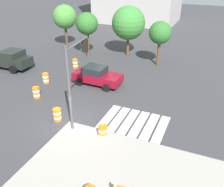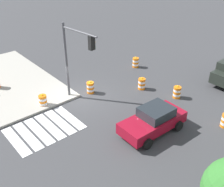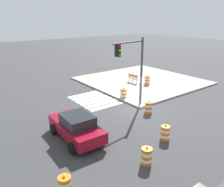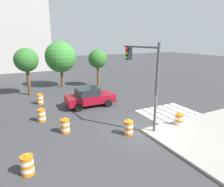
{
  "view_description": "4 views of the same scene",
  "coord_description": "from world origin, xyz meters",
  "px_view_note": "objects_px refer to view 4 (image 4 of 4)",
  "views": [
    {
      "loc": [
        8.28,
        -11.93,
        9.7
      ],
      "look_at": [
        2.09,
        2.43,
        1.55
      ],
      "focal_mm": 40.32,
      "sensor_mm": 36.0,
      "label": 1
    },
    {
      "loc": [
        9.63,
        15.0,
        10.54
      ],
      "look_at": [
        -0.36,
        3.26,
        1.59
      ],
      "focal_mm": 43.59,
      "sensor_mm": 36.0,
      "label": 2
    },
    {
      "loc": [
        -12.26,
        12.14,
        7.18
      ],
      "look_at": [
        0.51,
        2.45,
        1.71
      ],
      "focal_mm": 36.58,
      "sensor_mm": 36.0,
      "label": 3
    },
    {
      "loc": [
        -7.22,
        -9.68,
        5.85
      ],
      "look_at": [
        -0.29,
        3.49,
        1.75
      ],
      "focal_mm": 31.98,
      "sensor_mm": 36.0,
      "label": 4
    }
  ],
  "objects_px": {
    "sports_car": "(90,97)",
    "traffic_barrel_far_curb": "(179,120)",
    "traffic_barrel_lane_center": "(40,99)",
    "traffic_light_pole": "(144,70)",
    "traffic_barrel_median_near": "(65,126)",
    "street_tree_corner_lot": "(98,59)",
    "traffic_barrel_near_corner": "(27,165)",
    "street_tree_streetside_far": "(26,60)",
    "traffic_barrel_crosswalk_end": "(129,128)",
    "traffic_barrel_median_far": "(42,115)",
    "street_tree_streetside_mid": "(61,57)"
  },
  "relations": [
    {
      "from": "sports_car",
      "to": "traffic_barrel_far_curb",
      "type": "height_order",
      "value": "sports_car"
    },
    {
      "from": "traffic_barrel_far_curb",
      "to": "street_tree_corner_lot",
      "type": "xyz_separation_m",
      "value": [
        -0.01,
        13.69,
        2.97
      ]
    },
    {
      "from": "traffic_barrel_near_corner",
      "to": "street_tree_streetside_far",
      "type": "bearing_deg",
      "value": 83.59
    },
    {
      "from": "traffic_barrel_near_corner",
      "to": "traffic_barrel_far_curb",
      "type": "xyz_separation_m",
      "value": [
        9.75,
        0.57,
        0.0
      ]
    },
    {
      "from": "sports_car",
      "to": "traffic_barrel_near_corner",
      "type": "height_order",
      "value": "sports_car"
    },
    {
      "from": "traffic_barrel_median_near",
      "to": "street_tree_corner_lot",
      "type": "relative_size",
      "value": 0.22
    },
    {
      "from": "traffic_barrel_far_curb",
      "to": "traffic_barrel_lane_center",
      "type": "height_order",
      "value": "same"
    },
    {
      "from": "street_tree_streetside_far",
      "to": "street_tree_corner_lot",
      "type": "bearing_deg",
      "value": 1.97
    },
    {
      "from": "sports_car",
      "to": "traffic_barrel_crosswalk_end",
      "type": "xyz_separation_m",
      "value": [
        0.11,
        -6.34,
        -0.36
      ]
    },
    {
      "from": "traffic_light_pole",
      "to": "traffic_barrel_near_corner",
      "type": "bearing_deg",
      "value": -167.21
    },
    {
      "from": "traffic_barrel_lane_center",
      "to": "traffic_barrel_median_far",
      "type": "bearing_deg",
      "value": -97.34
    },
    {
      "from": "traffic_barrel_far_curb",
      "to": "street_tree_streetside_far",
      "type": "height_order",
      "value": "street_tree_streetside_far"
    },
    {
      "from": "sports_car",
      "to": "street_tree_streetside_far",
      "type": "height_order",
      "value": "street_tree_streetside_far"
    },
    {
      "from": "traffic_barrel_crosswalk_end",
      "to": "street_tree_corner_lot",
      "type": "xyz_separation_m",
      "value": [
        3.72,
        13.1,
        2.97
      ]
    },
    {
      "from": "sports_car",
      "to": "traffic_light_pole",
      "type": "relative_size",
      "value": 0.79
    },
    {
      "from": "traffic_barrel_crosswalk_end",
      "to": "traffic_barrel_median_near",
      "type": "distance_m",
      "value": 4.06
    },
    {
      "from": "traffic_barrel_near_corner",
      "to": "street_tree_streetside_far",
      "type": "distance_m",
      "value": 14.43
    },
    {
      "from": "traffic_barrel_lane_center",
      "to": "traffic_light_pole",
      "type": "xyz_separation_m",
      "value": [
        5.35,
        -8.49,
        3.46
      ]
    },
    {
      "from": "traffic_barrel_crosswalk_end",
      "to": "traffic_barrel_median_far",
      "type": "height_order",
      "value": "same"
    },
    {
      "from": "traffic_barrel_lane_center",
      "to": "street_tree_streetside_mid",
      "type": "distance_m",
      "value": 7.68
    },
    {
      "from": "street_tree_corner_lot",
      "to": "traffic_barrel_near_corner",
      "type": "bearing_deg",
      "value": -124.34
    },
    {
      "from": "traffic_barrel_crosswalk_end",
      "to": "street_tree_streetside_mid",
      "type": "relative_size",
      "value": 0.18
    },
    {
      "from": "traffic_barrel_near_corner",
      "to": "traffic_barrel_median_near",
      "type": "bearing_deg",
      "value": 52.0
    },
    {
      "from": "traffic_barrel_crosswalk_end",
      "to": "traffic_light_pole",
      "type": "distance_m",
      "value": 3.77
    },
    {
      "from": "traffic_barrel_median_near",
      "to": "traffic_barrel_lane_center",
      "type": "xyz_separation_m",
      "value": [
        -0.49,
        6.89,
        0.0
      ]
    },
    {
      "from": "street_tree_streetside_mid",
      "to": "traffic_barrel_near_corner",
      "type": "bearing_deg",
      "value": -109.3
    },
    {
      "from": "traffic_barrel_lane_center",
      "to": "street_tree_streetside_far",
      "type": "relative_size",
      "value": 0.21
    },
    {
      "from": "traffic_barrel_median_far",
      "to": "street_tree_streetside_far",
      "type": "distance_m",
      "value": 8.67
    },
    {
      "from": "sports_car",
      "to": "traffic_barrel_median_near",
      "type": "distance_m",
      "value": 5.4
    },
    {
      "from": "traffic_barrel_lane_center",
      "to": "street_tree_corner_lot",
      "type": "distance_m",
      "value": 9.17
    },
    {
      "from": "traffic_barrel_near_corner",
      "to": "street_tree_streetside_far",
      "type": "height_order",
      "value": "street_tree_streetside_far"
    },
    {
      "from": "sports_car",
      "to": "traffic_barrel_far_curb",
      "type": "distance_m",
      "value": 7.93
    },
    {
      "from": "traffic_barrel_median_far",
      "to": "street_tree_streetside_far",
      "type": "xyz_separation_m",
      "value": [
        0.04,
        8.05,
        3.23
      ]
    },
    {
      "from": "street_tree_streetside_mid",
      "to": "street_tree_streetside_far",
      "type": "distance_m",
      "value": 4.62
    },
    {
      "from": "traffic_barrel_near_corner",
      "to": "traffic_light_pole",
      "type": "distance_m",
      "value": 8.37
    },
    {
      "from": "traffic_barrel_median_near",
      "to": "traffic_barrel_lane_center",
      "type": "relative_size",
      "value": 1.0
    },
    {
      "from": "traffic_barrel_far_curb",
      "to": "traffic_light_pole",
      "type": "bearing_deg",
      "value": 154.23
    },
    {
      "from": "street_tree_streetside_far",
      "to": "traffic_barrel_crosswalk_end",
      "type": "bearing_deg",
      "value": -70.84
    },
    {
      "from": "traffic_barrel_near_corner",
      "to": "traffic_barrel_lane_center",
      "type": "distance_m",
      "value": 10.39
    },
    {
      "from": "traffic_barrel_lane_center",
      "to": "street_tree_streetside_mid",
      "type": "bearing_deg",
      "value": 59.06
    },
    {
      "from": "traffic_light_pole",
      "to": "traffic_barrel_median_far",
      "type": "bearing_deg",
      "value": 144.31
    },
    {
      "from": "traffic_barrel_lane_center",
      "to": "street_tree_streetside_far",
      "type": "height_order",
      "value": "street_tree_streetside_far"
    },
    {
      "from": "traffic_barrel_median_far",
      "to": "street_tree_streetside_mid",
      "type": "xyz_separation_m",
      "value": [
        4.12,
        10.22,
        3.25
      ]
    },
    {
      "from": "traffic_light_pole",
      "to": "street_tree_corner_lot",
      "type": "height_order",
      "value": "traffic_light_pole"
    },
    {
      "from": "traffic_barrel_median_near",
      "to": "street_tree_streetside_far",
      "type": "relative_size",
      "value": 0.21
    },
    {
      "from": "street_tree_corner_lot",
      "to": "traffic_barrel_median_far",
      "type": "bearing_deg",
      "value": -134.58
    },
    {
      "from": "traffic_light_pole",
      "to": "sports_car",
      "type": "bearing_deg",
      "value": 104.58
    },
    {
      "from": "traffic_barrel_near_corner",
      "to": "traffic_light_pole",
      "type": "xyz_separation_m",
      "value": [
        7.43,
        1.69,
        3.46
      ]
    },
    {
      "from": "traffic_barrel_crosswalk_end",
      "to": "street_tree_streetside_far",
      "type": "distance_m",
      "value": 13.95
    },
    {
      "from": "traffic_barrel_near_corner",
      "to": "traffic_barrel_median_far",
      "type": "bearing_deg",
      "value": 75.54
    }
  ]
}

